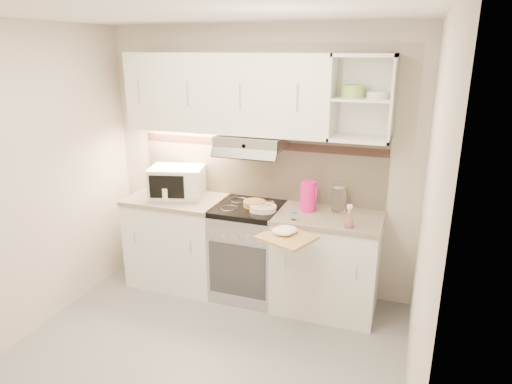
% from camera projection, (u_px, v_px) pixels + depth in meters
% --- Properties ---
extents(ground, '(3.00, 3.00, 0.00)m').
position_uv_depth(ground, '(198.00, 362.00, 3.48)').
color(ground, gray).
rests_on(ground, ground).
extents(room_shell, '(3.04, 2.84, 2.52)m').
position_uv_depth(room_shell, '(213.00, 143.00, 3.32)').
color(room_shell, beige).
rests_on(room_shell, ground).
extents(base_cabinet_left, '(0.90, 0.60, 0.86)m').
position_uv_depth(base_cabinet_left, '(178.00, 242.00, 4.58)').
color(base_cabinet_left, white).
rests_on(base_cabinet_left, ground).
extents(worktop_left, '(0.92, 0.62, 0.04)m').
position_uv_depth(worktop_left, '(176.00, 199.00, 4.44)').
color(worktop_left, gray).
rests_on(worktop_left, base_cabinet_left).
extents(base_cabinet_right, '(0.90, 0.60, 0.86)m').
position_uv_depth(base_cabinet_right, '(326.00, 264.00, 4.10)').
color(base_cabinet_right, white).
rests_on(base_cabinet_right, ground).
extents(worktop_right, '(0.92, 0.62, 0.04)m').
position_uv_depth(worktop_right, '(329.00, 218.00, 3.96)').
color(worktop_right, gray).
rests_on(worktop_right, base_cabinet_right).
extents(electric_range, '(0.60, 0.60, 0.90)m').
position_uv_depth(electric_range, '(248.00, 250.00, 4.33)').
color(electric_range, '#B7B7BC').
rests_on(electric_range, ground).
extents(microwave, '(0.59, 0.50, 0.29)m').
position_uv_depth(microwave, '(177.00, 182.00, 4.45)').
color(microwave, silver).
rests_on(microwave, worktop_left).
extents(watering_can, '(0.22, 0.14, 0.20)m').
position_uv_depth(watering_can, '(167.00, 193.00, 4.34)').
color(watering_can, silver).
rests_on(watering_can, worktop_left).
extents(plate_stack, '(0.24, 0.24, 0.05)m').
position_uv_depth(plate_stack, '(263.00, 208.00, 4.07)').
color(plate_stack, silver).
rests_on(plate_stack, electric_range).
extents(bread_loaf, '(0.21, 0.21, 0.05)m').
position_uv_depth(bread_loaf, '(255.00, 204.00, 4.18)').
color(bread_loaf, '#9F8648').
rests_on(bread_loaf, electric_range).
extents(pink_pitcher, '(0.15, 0.14, 0.28)m').
position_uv_depth(pink_pitcher, '(308.00, 196.00, 4.03)').
color(pink_pitcher, '#DE147F').
rests_on(pink_pitcher, worktop_right).
extents(glass_jar, '(0.13, 0.13, 0.25)m').
position_uv_depth(glass_jar, '(338.00, 198.00, 4.02)').
color(glass_jar, white).
rests_on(glass_jar, worktop_right).
extents(spice_jar, '(0.05, 0.05, 0.07)m').
position_uv_depth(spice_jar, '(294.00, 215.00, 3.85)').
color(spice_jar, silver).
rests_on(spice_jar, worktop_right).
extents(spray_bottle, '(0.08, 0.08, 0.21)m').
position_uv_depth(spray_bottle, '(349.00, 218.00, 3.67)').
color(spray_bottle, pink).
rests_on(spray_bottle, worktop_right).
extents(cutting_board, '(0.49, 0.47, 0.02)m').
position_uv_depth(cutting_board, '(287.00, 237.00, 3.57)').
color(cutting_board, tan).
rests_on(cutting_board, base_cabinet_right).
extents(dish_towel, '(0.29, 0.26, 0.07)m').
position_uv_depth(dish_towel, '(283.00, 230.00, 3.61)').
color(dish_towel, white).
rests_on(dish_towel, cutting_board).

